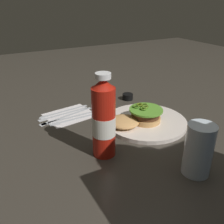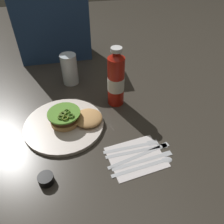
# 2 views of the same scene
# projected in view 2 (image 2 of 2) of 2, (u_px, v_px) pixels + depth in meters

# --- Properties ---
(ground_plane) EXTENTS (3.00, 3.00, 0.00)m
(ground_plane) POSITION_uv_depth(u_px,v_px,m) (77.00, 114.00, 0.88)
(ground_plane) COLOR #38332B
(dinner_plate) EXTENTS (0.29, 0.29, 0.01)m
(dinner_plate) POSITION_uv_depth(u_px,v_px,m) (65.00, 124.00, 0.82)
(dinner_plate) COLOR silver
(dinner_plate) RESTS_ON ground_plane
(burger_sandwich) EXTENTS (0.19, 0.12, 0.05)m
(burger_sandwich) POSITION_uv_depth(u_px,v_px,m) (74.00, 117.00, 0.81)
(burger_sandwich) COLOR tan
(burger_sandwich) RESTS_ON dinner_plate
(ketchup_bottle) EXTENTS (0.07, 0.07, 0.24)m
(ketchup_bottle) POSITION_uv_depth(u_px,v_px,m) (117.00, 80.00, 0.86)
(ketchup_bottle) COLOR #B61C10
(ketchup_bottle) RESTS_ON ground_plane
(water_glass) EXTENTS (0.07, 0.07, 0.14)m
(water_glass) POSITION_uv_depth(u_px,v_px,m) (71.00, 69.00, 1.00)
(water_glass) COLOR silver
(water_glass) RESTS_ON ground_plane
(condiment_cup) EXTENTS (0.05, 0.05, 0.03)m
(condiment_cup) POSITION_uv_depth(u_px,v_px,m) (47.00, 179.00, 0.64)
(condiment_cup) COLOR black
(condiment_cup) RESTS_ON ground_plane
(napkin) EXTENTS (0.19, 0.16, 0.00)m
(napkin) POSITION_uv_depth(u_px,v_px,m) (137.00, 157.00, 0.72)
(napkin) COLOR silver
(napkin) RESTS_ON ground_plane
(spoon_utensil) EXTENTS (0.20, 0.04, 0.00)m
(spoon_utensil) POSITION_uv_depth(u_px,v_px,m) (152.00, 164.00, 0.69)
(spoon_utensil) COLOR silver
(spoon_utensil) RESTS_ON napkin
(butter_knife) EXTENTS (0.20, 0.04, 0.00)m
(butter_knife) POSITION_uv_depth(u_px,v_px,m) (148.00, 159.00, 0.71)
(butter_knife) COLOR silver
(butter_knife) RESTS_ON napkin
(table_knife) EXTENTS (0.22, 0.07, 0.00)m
(table_knife) POSITION_uv_depth(u_px,v_px,m) (145.00, 153.00, 0.72)
(table_knife) COLOR silver
(table_knife) RESTS_ON napkin
(steak_knife) EXTENTS (0.21, 0.02, 0.00)m
(steak_knife) POSITION_uv_depth(u_px,v_px,m) (142.00, 149.00, 0.73)
(steak_knife) COLOR silver
(steak_knife) RESTS_ON napkin
(fork_utensil) EXTENTS (0.19, 0.02, 0.00)m
(fork_utensil) POSITION_uv_depth(u_px,v_px,m) (137.00, 145.00, 0.75)
(fork_utensil) COLOR silver
(fork_utensil) RESTS_ON napkin
(diner_person) EXTENTS (0.35, 0.17, 0.51)m
(diner_person) POSITION_uv_depth(u_px,v_px,m) (52.00, 15.00, 1.10)
(diner_person) COLOR navy
(diner_person) RESTS_ON ground_plane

